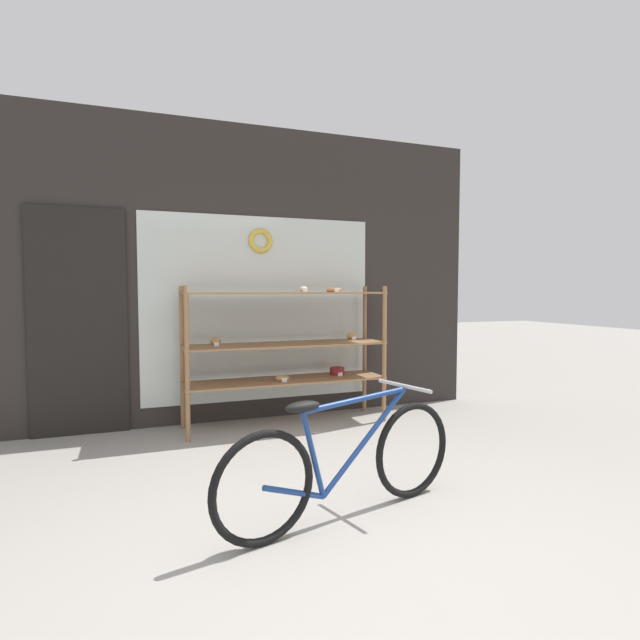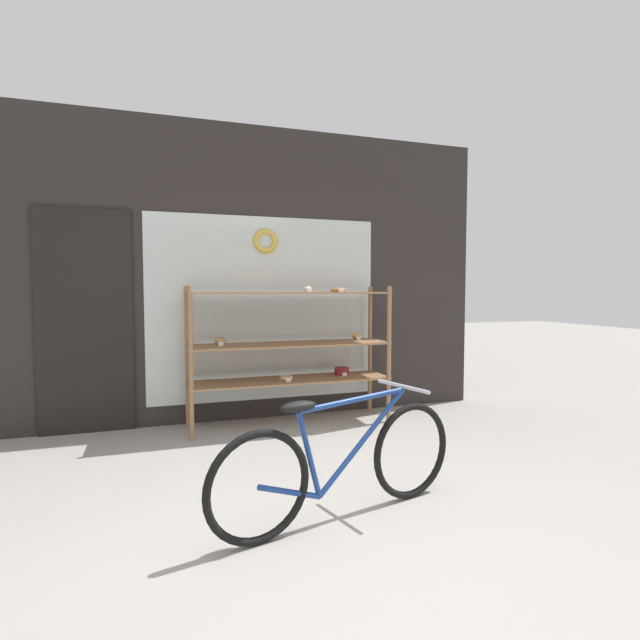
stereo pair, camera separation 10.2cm
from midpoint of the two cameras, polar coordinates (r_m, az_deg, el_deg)
name	(u,v)px [view 2 (the right image)]	position (r m, az deg, el deg)	size (l,w,h in m)	color
ground_plane	(352,555)	(2.81, 4.86, -25.20)	(30.00, 30.00, 0.00)	gray
storefront_facade	(241,277)	(5.22, -8.46, 4.87)	(5.31, 0.13, 3.02)	#2D2826
display_case	(292,342)	(4.97, -2.62, -2.54)	(2.00, 0.50, 1.38)	#8E6642
bicycle	(342,463)	(3.03, 3.50, -15.98)	(1.67, 0.57, 0.75)	black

